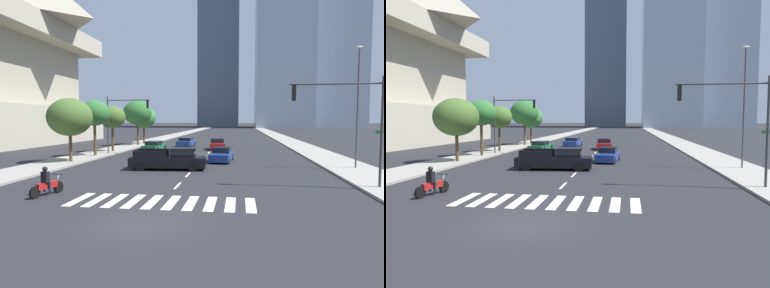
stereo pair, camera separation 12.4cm
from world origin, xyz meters
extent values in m
plane|color=#232326|center=(0.00, 0.00, 0.00)|extent=(800.00, 800.00, 0.00)
cube|color=gray|center=(12.03, 30.00, 0.07)|extent=(4.00, 260.00, 0.15)
cube|color=gray|center=(-12.03, 30.00, 0.07)|extent=(4.00, 260.00, 0.15)
cube|color=silver|center=(-4.05, 3.38, 0.00)|extent=(0.45, 2.76, 0.01)
cube|color=silver|center=(-3.15, 3.38, 0.00)|extent=(0.45, 2.76, 0.01)
cube|color=silver|center=(-2.25, 3.38, 0.00)|extent=(0.45, 2.76, 0.01)
cube|color=silver|center=(-1.35, 3.38, 0.00)|extent=(0.45, 2.76, 0.01)
cube|color=silver|center=(-0.45, 3.38, 0.00)|extent=(0.45, 2.76, 0.01)
cube|color=silver|center=(0.45, 3.38, 0.00)|extent=(0.45, 2.76, 0.01)
cube|color=silver|center=(1.35, 3.38, 0.00)|extent=(0.45, 2.76, 0.01)
cube|color=silver|center=(2.25, 3.38, 0.00)|extent=(0.45, 2.76, 0.01)
cube|color=silver|center=(3.15, 3.38, 0.00)|extent=(0.45, 2.76, 0.01)
cube|color=silver|center=(4.05, 3.38, 0.00)|extent=(0.45, 2.76, 0.01)
cube|color=silver|center=(0.00, 7.38, 0.00)|extent=(0.14, 2.00, 0.01)
cube|color=silver|center=(0.00, 11.38, 0.00)|extent=(0.14, 2.00, 0.01)
cube|color=silver|center=(0.00, 15.38, 0.00)|extent=(0.14, 2.00, 0.01)
cube|color=silver|center=(0.00, 19.38, 0.00)|extent=(0.14, 2.00, 0.01)
cube|color=silver|center=(0.00, 23.38, 0.00)|extent=(0.14, 2.00, 0.01)
cube|color=silver|center=(0.00, 27.38, 0.00)|extent=(0.14, 2.00, 0.01)
cube|color=silver|center=(0.00, 31.38, 0.00)|extent=(0.14, 2.00, 0.01)
cube|color=silver|center=(0.00, 35.38, 0.00)|extent=(0.14, 2.00, 0.01)
cube|color=silver|center=(0.00, 39.38, 0.00)|extent=(0.14, 2.00, 0.01)
cube|color=silver|center=(0.00, 43.38, 0.00)|extent=(0.14, 2.00, 0.01)
cube|color=silver|center=(0.00, 47.38, 0.00)|extent=(0.14, 2.00, 0.01)
cube|color=silver|center=(0.00, 51.38, 0.00)|extent=(0.14, 2.00, 0.01)
cube|color=silver|center=(0.00, 55.38, 0.00)|extent=(0.14, 2.00, 0.01)
cylinder|color=black|center=(-5.85, 4.67, 0.30)|extent=(0.26, 0.61, 0.60)
cylinder|color=black|center=(-6.23, 3.17, 0.30)|extent=(0.26, 0.61, 0.60)
cube|color=maroon|center=(-6.04, 3.92, 0.52)|extent=(0.52, 1.25, 0.32)
cylinder|color=#B2B2B7|center=(-5.87, 4.57, 0.60)|extent=(0.14, 0.32, 0.67)
cylinder|color=black|center=(-5.86, 4.62, 0.97)|extent=(0.69, 0.21, 0.04)
cube|color=black|center=(-6.06, 3.82, 0.96)|extent=(0.41, 0.32, 0.55)
sphere|color=black|center=(-6.06, 3.82, 1.36)|extent=(0.26, 0.26, 0.26)
cylinder|color=black|center=(-6.21, 3.97, 0.47)|extent=(0.15, 0.15, 0.55)
cylinder|color=black|center=(-5.86, 3.88, 0.47)|extent=(0.15, 0.15, 0.55)
cube|color=black|center=(-1.89, 13.69, 0.59)|extent=(5.91, 2.49, 0.75)
cube|color=black|center=(-0.74, 13.78, 1.32)|extent=(1.99, 2.03, 0.70)
cube|color=black|center=(-0.74, 13.78, 1.40)|extent=(2.01, 2.07, 0.39)
cube|color=black|center=(-3.24, 14.57, 1.25)|extent=(2.42, 0.27, 0.55)
cube|color=black|center=(-3.08, 12.61, 1.25)|extent=(2.42, 0.27, 0.55)
cube|color=black|center=(-4.37, 13.50, 1.25)|extent=(0.23, 1.97, 0.55)
cylinder|color=black|center=(-0.01, 14.76, 0.38)|extent=(0.78, 0.32, 0.76)
cylinder|color=black|center=(0.13, 12.92, 0.38)|extent=(0.78, 0.32, 0.76)
cylinder|color=black|center=(-3.92, 14.46, 0.38)|extent=(0.78, 0.32, 0.76)
cylinder|color=black|center=(-3.78, 12.61, 0.38)|extent=(0.78, 0.32, 0.76)
cube|color=#1E6038|center=(-6.85, 28.96, 0.45)|extent=(2.13, 4.79, 0.58)
cube|color=black|center=(-6.87, 28.73, 0.99)|extent=(1.74, 2.21, 0.49)
cylinder|color=black|center=(-7.56, 30.60, 0.32)|extent=(0.26, 0.65, 0.64)
cylinder|color=black|center=(-5.92, 30.49, 0.32)|extent=(0.26, 0.65, 0.64)
cylinder|color=black|center=(-7.78, 27.43, 0.32)|extent=(0.26, 0.65, 0.64)
cylinder|color=black|center=(-6.14, 27.32, 0.32)|extent=(0.26, 0.65, 0.64)
cube|color=maroon|center=(0.66, 32.00, 0.51)|extent=(2.22, 4.62, 0.70)
cube|color=black|center=(0.65, 32.22, 1.11)|extent=(1.80, 2.15, 0.51)
cylinder|color=black|center=(1.63, 30.55, 0.32)|extent=(0.27, 0.66, 0.64)
cylinder|color=black|center=(-0.05, 30.41, 0.32)|extent=(0.27, 0.66, 0.64)
cylinder|color=black|center=(1.38, 33.59, 0.32)|extent=(0.27, 0.66, 0.64)
cylinder|color=black|center=(-0.30, 33.45, 0.32)|extent=(0.27, 0.66, 0.64)
cube|color=navy|center=(1.92, 19.18, 0.48)|extent=(2.08, 4.51, 0.65)
cube|color=black|center=(1.93, 19.39, 1.05)|extent=(1.67, 2.09, 0.49)
cylinder|color=black|center=(2.55, 17.63, 0.32)|extent=(0.28, 0.66, 0.64)
cylinder|color=black|center=(1.02, 17.76, 0.32)|extent=(0.28, 0.66, 0.64)
cylinder|color=black|center=(2.81, 20.59, 0.32)|extent=(0.28, 0.66, 0.64)
cylinder|color=black|center=(1.28, 20.73, 0.32)|extent=(0.28, 0.66, 0.64)
cube|color=navy|center=(-4.08, 36.55, 0.50)|extent=(2.19, 4.82, 0.69)
cube|color=black|center=(-4.09, 36.32, 1.08)|extent=(1.80, 2.22, 0.47)
cylinder|color=black|center=(-4.84, 38.21, 0.32)|extent=(0.26, 0.65, 0.64)
cylinder|color=black|center=(-3.12, 38.10, 0.32)|extent=(0.26, 0.65, 0.64)
cylinder|color=black|center=(-5.04, 35.01, 0.32)|extent=(0.26, 0.65, 0.64)
cylinder|color=black|center=(-3.32, 34.90, 0.32)|extent=(0.26, 0.65, 0.64)
cylinder|color=#333335|center=(11.13, 7.82, 3.15)|extent=(0.14, 0.14, 6.01)
cylinder|color=#333335|center=(8.68, 7.82, 5.76)|extent=(4.89, 0.10, 0.10)
cube|color=black|center=(6.49, 7.82, 5.31)|extent=(0.20, 0.28, 0.90)
sphere|color=red|center=(6.49, 7.82, 5.61)|extent=(0.18, 0.18, 0.18)
sphere|color=orange|center=(6.49, 7.82, 5.31)|extent=(0.18, 0.18, 0.18)
sphere|color=green|center=(6.49, 7.82, 5.01)|extent=(0.18, 0.18, 0.18)
cube|color=#19662D|center=(11.13, 7.82, 3.15)|extent=(0.60, 0.04, 0.18)
cylinder|color=#333335|center=(-10.83, 24.09, 3.24)|extent=(0.14, 0.14, 6.18)
cylinder|color=#333335|center=(-8.45, 24.09, 5.93)|extent=(4.76, 0.10, 0.10)
cube|color=black|center=(-6.32, 24.09, 5.48)|extent=(0.20, 0.28, 0.90)
sphere|color=red|center=(-6.32, 24.09, 5.78)|extent=(0.18, 0.18, 0.18)
sphere|color=orange|center=(-6.32, 24.09, 5.48)|extent=(0.18, 0.18, 0.18)
sphere|color=green|center=(-6.32, 24.09, 5.18)|extent=(0.18, 0.18, 0.18)
cube|color=#19662D|center=(-10.83, 24.09, 3.15)|extent=(0.60, 0.04, 0.18)
cylinder|color=#3F3F42|center=(12.33, 15.59, 4.63)|extent=(0.12, 0.12, 8.96)
ellipsoid|color=beige|center=(12.33, 15.59, 9.21)|extent=(0.50, 0.24, 0.20)
cylinder|color=#4C3823|center=(-11.23, 16.40, 1.32)|extent=(0.28, 0.28, 2.33)
ellipsoid|color=#426028|center=(-11.23, 16.40, 4.04)|extent=(3.90, 3.90, 3.32)
cylinder|color=#4C3823|center=(-11.23, 21.57, 1.71)|extent=(0.28, 0.28, 3.13)
ellipsoid|color=#2D662D|center=(-11.23, 21.57, 4.51)|extent=(3.08, 3.08, 2.62)
cylinder|color=#4C3823|center=(-11.23, 26.52, 1.53)|extent=(0.28, 0.28, 2.76)
ellipsoid|color=#426028|center=(-11.23, 26.52, 4.13)|extent=(3.04, 3.04, 2.59)
cylinder|color=#4C3823|center=(-11.23, 36.51, 1.67)|extent=(0.28, 0.28, 3.05)
ellipsoid|color=#2D662D|center=(-11.23, 36.51, 4.85)|extent=(4.14, 4.14, 3.52)
cylinder|color=#4C3823|center=(-11.23, 39.77, 1.40)|extent=(0.28, 0.28, 2.50)
ellipsoid|color=#387538|center=(-11.23, 39.77, 4.17)|extent=(3.79, 3.79, 3.22)
cube|color=slate|center=(-8.10, 179.07, 59.95)|extent=(21.31, 23.90, 119.90)
cube|color=#8C9EB2|center=(23.36, 154.74, 55.57)|extent=(25.68, 21.75, 111.14)
cube|color=#8C9EB2|center=(48.06, 170.02, 39.95)|extent=(28.19, 28.97, 79.89)
camera|label=1|loc=(3.55, -11.96, 3.81)|focal=32.16mm
camera|label=2|loc=(3.67, -11.94, 3.81)|focal=32.16mm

